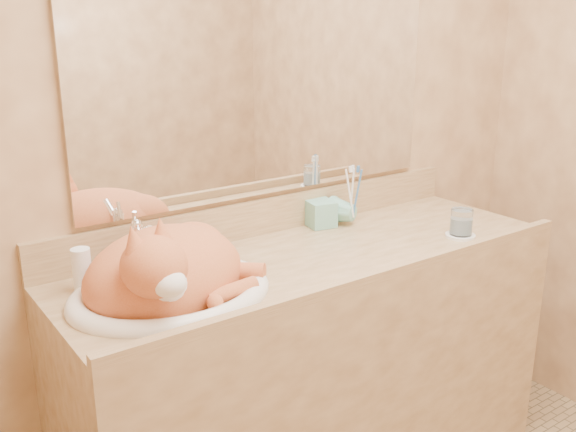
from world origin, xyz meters
TOP-DOWN VIEW (x-y plane):
  - wall_back at (0.00, 1.00)m, footprint 2.40×0.02m
  - vanity_counter at (0.00, 0.72)m, footprint 1.60×0.55m
  - mirror at (0.00, 0.99)m, footprint 1.30×0.02m
  - sink_basin at (-0.50, 0.70)m, footprint 0.62×0.55m
  - faucet at (-0.50, 0.91)m, footprint 0.08×0.12m
  - cat at (-0.51, 0.71)m, footprint 0.54×0.48m
  - soap_dispenser at (0.17, 0.89)m, footprint 0.11×0.11m
  - toothbrush_cup at (0.27, 0.87)m, footprint 0.12×0.12m
  - toothbrushes at (0.27, 0.87)m, footprint 0.04×0.04m
  - saucer at (0.48, 0.58)m, footprint 0.10×0.10m
  - water_glass at (0.48, 0.58)m, footprint 0.07×0.07m
  - lotion_bottle at (-0.68, 0.86)m, footprint 0.05×0.05m

SIDE VIEW (x-z plane):
  - vanity_counter at x=0.00m, z-range 0.00..0.85m
  - saucer at x=0.48m, z-range 0.85..0.86m
  - toothbrush_cup at x=0.27m, z-range 0.85..0.94m
  - water_glass at x=0.48m, z-range 0.86..0.94m
  - lotion_bottle at x=-0.68m, z-range 0.85..0.97m
  - cat at x=-0.51m, z-range 0.80..1.05m
  - sink_basin at x=-0.50m, z-range 0.85..1.01m
  - faucet at x=-0.50m, z-range 0.85..1.02m
  - soap_dispenser at x=0.17m, z-range 0.85..1.05m
  - toothbrushes at x=0.27m, z-range 0.87..1.09m
  - wall_back at x=0.00m, z-range 0.00..2.50m
  - mirror at x=0.00m, z-range 0.99..1.79m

